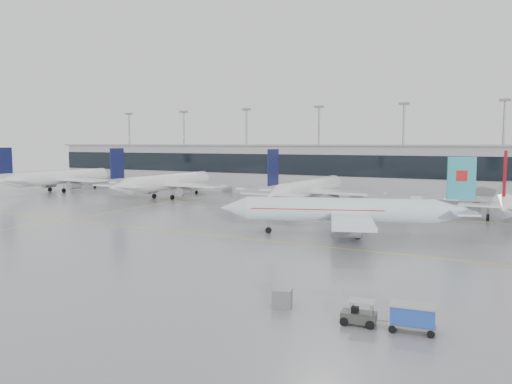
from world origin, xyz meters
The scene contains 16 objects.
ground centered at (0.00, 0.00, 0.00)m, with size 320.00×320.00×0.00m, color gray.
taxi_line_main centered at (0.00, 0.00, 0.01)m, with size 120.00×0.25×0.01m, color gold.
taxi_line_north centered at (0.00, 30.00, 0.01)m, with size 120.00×0.25×0.01m, color gold.
taxi_line_cross centered at (-30.00, 15.00, 0.01)m, with size 0.25×60.00×0.01m, color gold.
terminal centered at (0.00, 62.00, 6.00)m, with size 180.00×15.00×12.00m, color #9B9B9E.
terminal_glass centered at (0.00, 54.45, 7.50)m, with size 180.00×0.20×5.00m, color black.
terminal_roof centered at (0.00, 62.00, 12.20)m, with size 182.00×16.00×0.40m, color gray.
light_masts centered at (0.00, 68.00, 13.34)m, with size 156.40×1.00×22.60m.
air_canada_jet centered at (16.19, 8.62, 3.44)m, with size 34.26×27.68×10.91m.
parked_jet_a centered at (-70.00, 33.69, 3.71)m, with size 29.64×36.96×11.72m.
parked_jet_b centered at (-35.00, 33.69, 3.71)m, with size 29.64×36.96×11.72m.
parked_jet_c centered at (0.00, 33.69, 3.71)m, with size 29.64×36.96×11.72m.
parked_jet_d centered at (35.00, 33.69, 3.71)m, with size 29.64×36.96×11.72m.
baggage_tug centered at (27.37, -23.92, 0.62)m, with size 3.66×1.77×1.75m.
baggage_cart centered at (30.94, -23.50, 1.10)m, with size 3.22×2.04×1.88m.
gse_unit centered at (21.08, -23.10, 0.72)m, with size 1.44×1.34×1.44m, color slate.
Camera 1 is at (37.00, -57.22, 12.66)m, focal length 35.00 mm.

